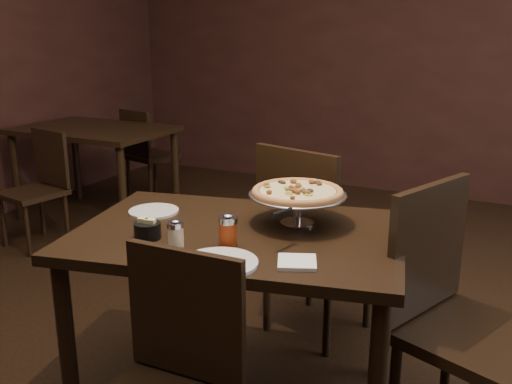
% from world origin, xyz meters
% --- Properties ---
extents(room, '(6.04, 7.04, 2.84)m').
position_xyz_m(room, '(0.06, 0.03, 1.40)').
color(room, black).
rests_on(room, ground).
extents(dining_table, '(1.38, 1.07, 0.77)m').
position_xyz_m(dining_table, '(0.02, -0.07, 0.67)').
color(dining_table, black).
rests_on(dining_table, ground).
extents(background_table, '(1.21, 0.81, 0.76)m').
position_xyz_m(background_table, '(-2.20, 1.61, 0.66)').
color(background_table, black).
rests_on(background_table, ground).
extents(pizza_stand, '(0.39, 0.39, 0.16)m').
position_xyz_m(pizza_stand, '(0.19, 0.10, 0.90)').
color(pizza_stand, silver).
rests_on(pizza_stand, dining_table).
extents(parmesan_shaker, '(0.06, 0.06, 0.10)m').
position_xyz_m(parmesan_shaker, '(-0.10, -0.32, 0.82)').
color(parmesan_shaker, '#F9ECC2').
rests_on(parmesan_shaker, dining_table).
extents(pepper_flake_shaker, '(0.07, 0.07, 0.12)m').
position_xyz_m(pepper_flake_shaker, '(0.06, -0.22, 0.83)').
color(pepper_flake_shaker, maroon).
rests_on(pepper_flake_shaker, dining_table).
extents(packet_caddy, '(0.10, 0.10, 0.08)m').
position_xyz_m(packet_caddy, '(-0.24, -0.29, 0.81)').
color(packet_caddy, black).
rests_on(packet_caddy, dining_table).
extents(napkin_stack, '(0.16, 0.16, 0.01)m').
position_xyz_m(napkin_stack, '(0.35, -0.27, 0.78)').
color(napkin_stack, white).
rests_on(napkin_stack, dining_table).
extents(plate_left, '(0.21, 0.21, 0.01)m').
position_xyz_m(plate_left, '(-0.40, -0.03, 0.78)').
color(plate_left, silver).
rests_on(plate_left, dining_table).
extents(plate_near, '(0.26, 0.26, 0.01)m').
position_xyz_m(plate_near, '(0.12, -0.39, 0.78)').
color(plate_near, silver).
rests_on(plate_near, dining_table).
extents(serving_spatula, '(0.12, 0.12, 0.02)m').
position_xyz_m(serving_spatula, '(0.24, -0.15, 0.90)').
color(serving_spatula, silver).
rests_on(serving_spatula, pizza_stand).
extents(chair_far, '(0.57, 0.57, 0.99)m').
position_xyz_m(chair_far, '(0.07, 0.59, 0.54)').
color(chair_far, black).
rests_on(chair_far, ground).
extents(chair_near, '(0.41, 0.41, 0.88)m').
position_xyz_m(chair_near, '(0.09, -0.66, 0.48)').
color(chair_near, black).
rests_on(chair_near, ground).
extents(chair_side, '(0.60, 0.60, 0.99)m').
position_xyz_m(chair_side, '(0.82, 0.08, 0.54)').
color(chair_side, black).
rests_on(chair_side, ground).
extents(bg_chair_far, '(0.48, 0.48, 0.84)m').
position_xyz_m(bg_chair_far, '(-2.14, 2.21, 0.46)').
color(bg_chair_far, black).
rests_on(bg_chair_far, ground).
extents(bg_chair_near, '(0.45, 0.45, 0.83)m').
position_xyz_m(bg_chair_near, '(-2.15, 0.96, 0.45)').
color(bg_chair_near, black).
rests_on(bg_chair_near, ground).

